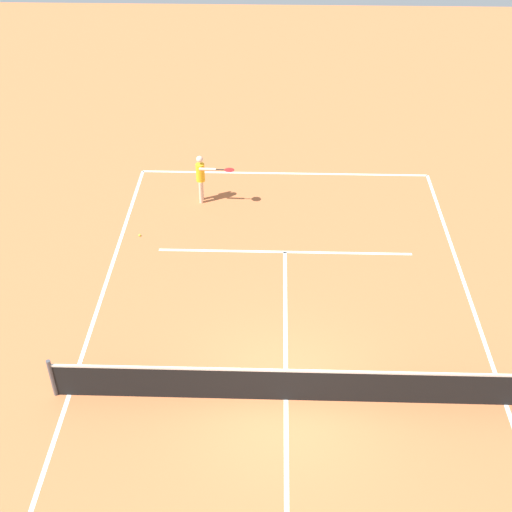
% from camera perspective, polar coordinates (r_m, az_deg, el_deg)
% --- Properties ---
extents(ground_plane, '(60.00, 60.00, 0.00)m').
position_cam_1_polar(ground_plane, '(15.85, 2.52, -11.87)').
color(ground_plane, '#C66B3D').
extents(court_lines, '(10.01, 20.75, 0.01)m').
position_cam_1_polar(court_lines, '(15.84, 2.52, -11.86)').
color(court_lines, white).
rests_on(court_lines, ground).
extents(tennis_net, '(10.61, 0.10, 1.07)m').
position_cam_1_polar(tennis_net, '(15.48, 2.56, -10.65)').
color(tennis_net, '#4C4C51').
rests_on(tennis_net, ground).
extents(player_serving, '(1.25, 0.60, 1.64)m').
position_cam_1_polar(player_serving, '(21.97, -4.52, 6.74)').
color(player_serving, beige).
rests_on(player_serving, ground).
extents(tennis_ball, '(0.07, 0.07, 0.07)m').
position_cam_1_polar(tennis_ball, '(21.00, -9.68, 1.72)').
color(tennis_ball, '#CCE033').
rests_on(tennis_ball, ground).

